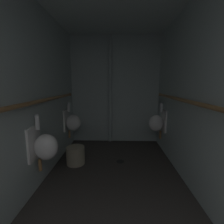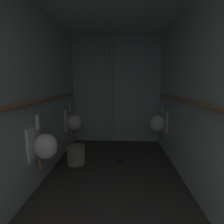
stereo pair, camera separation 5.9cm
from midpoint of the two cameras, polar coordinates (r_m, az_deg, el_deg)
The scene contains 12 objects.
floor at distance 2.38m, azimuth -0.44°, elevation -27.08°, with size 2.18×3.92×0.08m, color #383330.
wall_left at distance 2.22m, azimuth -29.06°, elevation 4.75°, with size 0.06×3.92×2.49m, color #B1C0BE.
wall_right at distance 2.15m, azimuth 29.11°, elevation 4.62°, with size 0.06×3.92×2.49m, color #B1C0BE.
wall_back at distance 3.84m, azimuth 0.63°, elevation 7.68°, with size 2.18×0.06×2.49m, color #B1C0BE.
urinal_left_mid at distance 2.28m, azimuth -23.62°, elevation -11.05°, with size 0.32×0.30×0.76m.
urinal_left_far at distance 3.46m, azimuth -14.37°, elevation -3.46°, with size 0.32×0.30×0.76m.
urinal_right_mid at distance 3.43m, azimuth 15.32°, elevation -3.62°, with size 0.32×0.30×0.76m.
supply_pipe_left at distance 2.17m, azimuth -26.98°, elevation 2.96°, with size 0.06×3.14×0.06m.
supply_pipe_right at distance 2.08m, azimuth 27.15°, elevation 2.70°, with size 0.06×3.20×0.06m.
standpipe_back_wall at distance 3.73m, azimuth -1.24°, elevation 7.61°, with size 0.08×0.08×2.44m, color #B1C0BE.
floor_drain at distance 3.05m, azimuth 2.41°, elevation -17.17°, with size 0.14×0.14×0.01m, color black.
waste_bin at distance 3.00m, azimuth -13.43°, elevation -14.78°, with size 0.32×0.32×0.31m, color #9E937A.
Camera 1 is at (0.04, -0.00, 1.40)m, focal length 25.64 mm.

